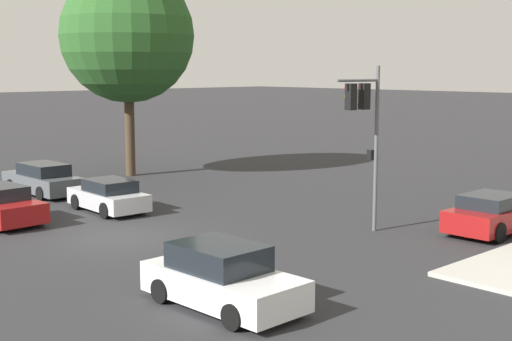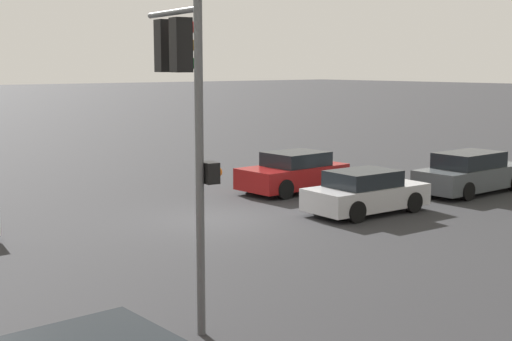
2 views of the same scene
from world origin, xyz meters
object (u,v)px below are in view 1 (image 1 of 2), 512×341
Objects in this scene: crossing_car_0 at (222,278)px; crossing_car_3 at (43,180)px; street_tree at (127,36)px; traffic_signal at (364,117)px; parked_car_0 at (492,214)px; crossing_car_2 at (109,196)px; crossing_car_1 at (0,206)px; fire_hydrant at (468,224)px.

crossing_car_0 is 0.91× the size of crossing_car_3.
street_tree is at bearing 151.00° from crossing_car_0.
street_tree is at bearing 1.98° from traffic_signal.
traffic_signal reaches higher than crossing_car_3.
street_tree is 21.52m from parked_car_0.
crossing_car_0 is 12.06m from parked_car_0.
crossing_car_2 is 14.84m from parked_car_0.
crossing_car_3 is at bearing 136.75° from crossing_car_1.
crossing_car_1 is 1.01× the size of crossing_car_2.
traffic_signal reaches higher than crossing_car_2.
crossing_car_1 is 6.29m from crossing_car_3.
parked_car_0 is at bearing 86.04° from crossing_car_0.
fire_hydrant is at bearing 0.95° from street_tree.
fire_hydrant is at bearing 86.80° from crossing_car_0.
traffic_signal is 5.09m from fire_hydrant.
parked_car_0 is at bearing -126.85° from traffic_signal.
crossing_car_0 is at bearing -92.01° from fire_hydrant.
street_tree reaches higher than fire_hydrant.
crossing_car_1 is at bearing 130.90° from parked_car_0.
street_tree is 1.88× the size of traffic_signal.
crossing_car_0 reaches higher than crossing_car_3.
crossing_car_0 reaches higher than crossing_car_2.
crossing_car_0 is 12.88m from crossing_car_1.
traffic_signal is 6.38× the size of fire_hydrant.
crossing_car_0 reaches higher than fire_hydrant.
crossing_car_2 reaches higher than fire_hydrant.
traffic_signal is at bearing -146.35° from fire_hydrant.
street_tree reaches higher than crossing_car_2.
traffic_signal reaches higher than parked_car_0.
parked_car_0 reaches higher than crossing_car_2.
crossing_car_3 is at bearing 112.55° from parked_car_0.
crossing_car_1 reaches higher than crossing_car_2.
crossing_car_1 reaches higher than fire_hydrant.
crossing_car_2 is at bearing -38.56° from street_tree.
street_tree is at bearing -71.60° from crossing_car_3.
crossing_car_3 is 19.16m from fire_hydrant.
traffic_signal is 1.37× the size of crossing_car_0.
traffic_signal reaches higher than crossing_car_1.
crossing_car_1 is at bearing -56.33° from street_tree.
traffic_signal is 11.01m from crossing_car_2.
crossing_car_3 is at bearing 165.40° from crossing_car_0.
crossing_car_2 is (0.82, 4.20, -0.05)m from crossing_car_1.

